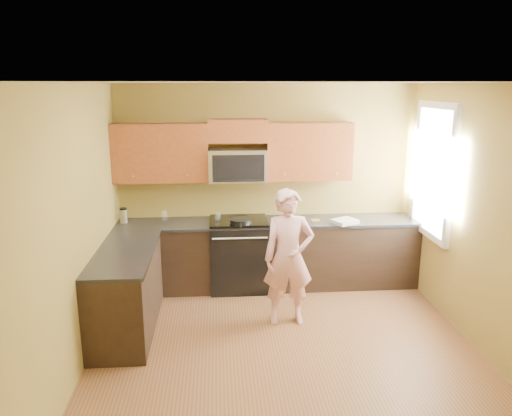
{
  "coord_description": "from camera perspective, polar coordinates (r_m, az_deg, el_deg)",
  "views": [
    {
      "loc": [
        -0.67,
        -4.58,
        2.69
      ],
      "look_at": [
        -0.2,
        1.3,
        1.2
      ],
      "focal_mm": 34.6,
      "sensor_mm": 36.0,
      "label": 1
    }
  ],
  "objects": [
    {
      "name": "wall_back",
      "position": [
        6.74,
        1.22,
        2.72
      ],
      "size": [
        4.0,
        0.0,
        4.0
      ],
      "primitive_type": "plane",
      "rotation": [
        1.57,
        0.0,
        0.0
      ],
      "color": "olive",
      "rests_on": "ground"
    },
    {
      "name": "stove",
      "position": [
        6.64,
        -1.99,
        -5.32
      ],
      "size": [
        0.76,
        0.65,
        0.95
      ],
      "primitive_type": null,
      "color": "black",
      "rests_on": "floor"
    },
    {
      "name": "countertop_left",
      "position": [
        5.57,
        -14.93,
        -5.05
      ],
      "size": [
        0.62,
        1.6,
        0.04
      ],
      "primitive_type": "cube",
      "color": "black",
      "rests_on": "cabinet_left_run"
    },
    {
      "name": "wall_front",
      "position": [
        2.98,
        9.13,
        -12.73
      ],
      "size": [
        4.0,
        0.0,
        4.0
      ],
      "primitive_type": "plane",
      "rotation": [
        -1.57,
        0.0,
        0.0
      ],
      "color": "olive",
      "rests_on": "ground"
    },
    {
      "name": "countertop_back",
      "position": [
        6.55,
        1.47,
        -1.68
      ],
      "size": [
        4.0,
        0.62,
        0.04
      ],
      "primitive_type": "cube",
      "color": "black",
      "rests_on": "cabinet_back_run"
    },
    {
      "name": "upper_cab_left",
      "position": [
        6.57,
        -10.8,
        3.05
      ],
      "size": [
        1.22,
        0.33,
        0.75
      ],
      "primitive_type": null,
      "color": "brown",
      "rests_on": "wall_back"
    },
    {
      "name": "napkin_b",
      "position": [
        6.58,
        4.12,
        -1.16
      ],
      "size": [
        0.14,
        0.15,
        0.07
      ],
      "primitive_type": "ellipsoid",
      "rotation": [
        0.0,
        0.0,
        0.14
      ],
      "color": "silver",
      "rests_on": "countertop_back"
    },
    {
      "name": "travel_mug",
      "position": [
        6.69,
        -15.0,
        -1.65
      ],
      "size": [
        0.1,
        0.1,
        0.2
      ],
      "primitive_type": null,
      "rotation": [
        0.0,
        0.0,
        0.02
      ],
      "color": "silver",
      "rests_on": "countertop_back"
    },
    {
      "name": "frying_pan",
      "position": [
        6.33,
        -1.8,
        -1.78
      ],
      "size": [
        0.3,
        0.5,
        0.06
      ],
      "primitive_type": null,
      "rotation": [
        0.0,
        0.0,
        -0.03
      ],
      "color": "black",
      "rests_on": "stove"
    },
    {
      "name": "glass_b",
      "position": [
        6.69,
        -10.51,
        -0.86
      ],
      "size": [
        0.07,
        0.07,
        0.12
      ],
      "primitive_type": "cylinder",
      "rotation": [
        0.0,
        0.0,
        -0.05
      ],
      "color": "silver",
      "rests_on": "countertop_back"
    },
    {
      "name": "microwave",
      "position": [
        6.5,
        -2.11,
        3.18
      ],
      "size": [
        0.76,
        0.4,
        0.42
      ],
      "primitive_type": null,
      "color": "silver",
      "rests_on": "wall_back"
    },
    {
      "name": "toast_slice",
      "position": [
        6.59,
        6.91,
        -1.43
      ],
      "size": [
        0.11,
        0.11,
        0.01
      ],
      "primitive_type": "cube",
      "rotation": [
        0.0,
        0.0,
        -0.04
      ],
      "color": "#B27F47",
      "rests_on": "countertop_back"
    },
    {
      "name": "butter_tub",
      "position": [
        6.43,
        4.72,
        -1.85
      ],
      "size": [
        0.14,
        0.14,
        0.09
      ],
      "primitive_type": null,
      "rotation": [
        0.0,
        0.0,
        -0.1
      ],
      "color": "yellow",
      "rests_on": "countertop_back"
    },
    {
      "name": "glass_c",
      "position": [
        6.49,
        -4.43,
        -1.13
      ],
      "size": [
        0.08,
        0.08,
        0.12
      ],
      "primitive_type": "cylinder",
      "rotation": [
        0.0,
        0.0,
        -0.14
      ],
      "color": "silver",
      "rests_on": "countertop_back"
    },
    {
      "name": "wall_right",
      "position": [
        5.46,
        24.86,
        -1.36
      ],
      "size": [
        0.0,
        4.0,
        4.0
      ],
      "primitive_type": "plane",
      "rotation": [
        1.57,
        0.0,
        -1.57
      ],
      "color": "olive",
      "rests_on": "ground"
    },
    {
      "name": "woman",
      "position": [
        5.61,
        3.79,
        -5.72
      ],
      "size": [
        0.58,
        0.38,
        1.57
      ],
      "primitive_type": "imported",
      "rotation": [
        0.0,
        0.0,
        0.01
      ],
      "color": "pink",
      "rests_on": "floor"
    },
    {
      "name": "upper_cab_over_mw",
      "position": [
        6.44,
        -2.18,
        8.92
      ],
      "size": [
        0.76,
        0.33,
        0.3
      ],
      "primitive_type": "cube",
      "color": "brown",
      "rests_on": "wall_back"
    },
    {
      "name": "ceiling",
      "position": [
        4.62,
        3.87,
        14.28
      ],
      "size": [
        4.0,
        4.0,
        0.0
      ],
      "primitive_type": "plane",
      "rotation": [
        3.14,
        0.0,
        0.0
      ],
      "color": "white",
      "rests_on": "ground"
    },
    {
      "name": "cabinet_left_run",
      "position": [
        5.74,
        -14.74,
        -9.4
      ],
      "size": [
        0.6,
        1.6,
        0.88
      ],
      "primitive_type": "cube",
      "color": "black",
      "rests_on": "floor"
    },
    {
      "name": "upper_cab_right",
      "position": [
        6.64,
        6.02,
        3.34
      ],
      "size": [
        1.12,
        0.33,
        0.75
      ],
      "primitive_type": null,
      "color": "brown",
      "rests_on": "wall_back"
    },
    {
      "name": "wall_left",
      "position": [
        4.95,
        -20.0,
        -2.4
      ],
      "size": [
        0.0,
        4.0,
        4.0
      ],
      "primitive_type": "plane",
      "rotation": [
        1.57,
        0.0,
        1.57
      ],
      "color": "olive",
      "rests_on": "ground"
    },
    {
      "name": "floor",
      "position": [
        5.35,
        3.37,
        -16.03
      ],
      "size": [
        4.0,
        4.0,
        0.0
      ],
      "primitive_type": "plane",
      "color": "brown",
      "rests_on": "ground"
    },
    {
      "name": "cabinet_back_run",
      "position": [
        6.7,
        1.44,
        -5.44
      ],
      "size": [
        4.0,
        0.6,
        0.88
      ],
      "primitive_type": "cube",
      "color": "black",
      "rests_on": "floor"
    },
    {
      "name": "dish_towel",
      "position": [
        6.54,
        10.22,
        -1.53
      ],
      "size": [
        0.38,
        0.35,
        0.05
      ],
      "primitive_type": "cube",
      "rotation": [
        0.0,
        0.0,
        0.49
      ],
      "color": "white",
      "rests_on": "countertop_back"
    },
    {
      "name": "napkin_a",
      "position": [
        6.49,
        3.56,
        -1.39
      ],
      "size": [
        0.14,
        0.15,
        0.06
      ],
      "primitive_type": "ellipsoid",
      "rotation": [
        0.0,
        0.0,
        0.35
      ],
      "color": "silver",
      "rests_on": "countertop_back"
    },
    {
      "name": "window",
      "position": [
        6.44,
        19.86,
        4.05
      ],
      "size": [
        0.06,
        1.06,
        1.66
      ],
      "primitive_type": null,
      "color": "white",
      "rests_on": "wall_right"
    }
  ]
}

